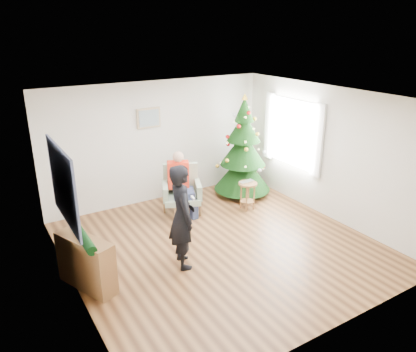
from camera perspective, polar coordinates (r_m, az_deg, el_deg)
floor at (r=7.26m, az=1.83°, el=-9.73°), size 5.00×5.00×0.00m
ceiling at (r=6.37m, az=2.09°, el=10.95°), size 5.00×5.00×0.00m
wall_back at (r=8.79m, az=-7.06°, el=4.79°), size 5.00×0.00×5.00m
wall_front at (r=5.00m, az=18.06°, el=-8.65°), size 5.00×0.00×5.00m
wall_left at (r=5.82m, az=-19.18°, el=-4.57°), size 0.00×5.00×5.00m
wall_right at (r=8.28m, az=16.59°, el=3.09°), size 0.00×5.00×5.00m
window_panel at (r=8.87m, az=11.85°, el=5.98°), size 0.04×1.30×1.40m
curtains at (r=8.85m, az=11.71°, el=5.96°), size 0.05×1.75×1.50m
christmas_tree at (r=9.07m, az=4.96°, el=3.61°), size 1.27×1.27×2.30m
stool at (r=8.53m, az=5.58°, el=-2.76°), size 0.39×0.39×0.59m
laptop at (r=8.42m, az=5.65°, el=-0.88°), size 0.34×0.23×0.03m
armchair at (r=8.30m, az=-3.72°, el=-2.88°), size 0.93×0.92×1.00m
seated_person at (r=8.13m, az=-3.76°, el=-1.06°), size 0.54×0.69×1.32m
standing_man at (r=6.35m, az=-3.68°, el=-5.72°), size 0.53×0.69×1.70m
game_controller at (r=6.29m, az=-2.14°, el=-3.12°), size 0.06×0.13×0.04m
console at (r=6.29m, az=-16.76°, el=-11.61°), size 0.66×1.04×0.80m
garland at (r=6.08m, az=-17.17°, el=-8.25°), size 0.14×0.90×0.14m
tapestry at (r=6.00m, az=-19.74°, el=-1.27°), size 0.03×1.50×1.15m
framed_picture at (r=8.55m, az=-8.34°, el=8.08°), size 0.52×0.05×0.42m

